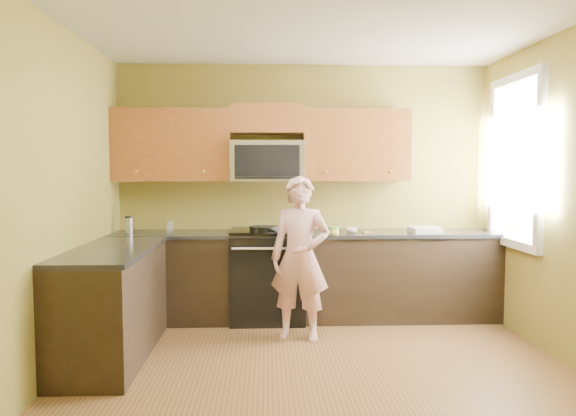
{
  "coord_description": "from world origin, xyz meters",
  "views": [
    {
      "loc": [
        -0.41,
        -3.89,
        1.57
      ],
      "look_at": [
        -0.2,
        1.3,
        1.2
      ],
      "focal_mm": 33.67,
      "sensor_mm": 36.0,
      "label": 1
    }
  ],
  "objects": [
    {
      "name": "floor",
      "position": [
        0.0,
        0.0,
        0.0
      ],
      "size": [
        4.0,
        4.0,
        0.0
      ],
      "primitive_type": "plane",
      "color": "brown",
      "rests_on": "ground"
    },
    {
      "name": "ceiling",
      "position": [
        0.0,
        0.0,
        2.7
      ],
      "size": [
        4.0,
        4.0,
        0.0
      ],
      "primitive_type": "plane",
      "rotation": [
        3.14,
        0.0,
        0.0
      ],
      "color": "white",
      "rests_on": "ground"
    },
    {
      "name": "wall_back",
      "position": [
        0.0,
        2.0,
        1.35
      ],
      "size": [
        4.0,
        0.0,
        4.0
      ],
      "primitive_type": "plane",
      "rotation": [
        1.57,
        0.0,
        0.0
      ],
      "color": "olive",
      "rests_on": "ground"
    },
    {
      "name": "wall_front",
      "position": [
        0.0,
        -2.0,
        1.35
      ],
      "size": [
        4.0,
        0.0,
        4.0
      ],
      "primitive_type": "plane",
      "rotation": [
        -1.57,
        0.0,
        0.0
      ],
      "color": "olive",
      "rests_on": "ground"
    },
    {
      "name": "wall_left",
      "position": [
        -2.0,
        0.0,
        1.35
      ],
      "size": [
        0.0,
        4.0,
        4.0
      ],
      "primitive_type": "plane",
      "rotation": [
        1.57,
        0.0,
        1.57
      ],
      "color": "olive",
      "rests_on": "ground"
    },
    {
      "name": "cabinet_back_run",
      "position": [
        0.0,
        1.7,
        0.44
      ],
      "size": [
        4.0,
        0.6,
        0.88
      ],
      "primitive_type": "cube",
      "color": "black",
      "rests_on": "floor"
    },
    {
      "name": "cabinet_left_run",
      "position": [
        -1.7,
        0.6,
        0.44
      ],
      "size": [
        0.6,
        1.6,
        0.88
      ],
      "primitive_type": "cube",
      "color": "black",
      "rests_on": "floor"
    },
    {
      "name": "countertop_back",
      "position": [
        0.0,
        1.69,
        0.9
      ],
      "size": [
        4.0,
        0.62,
        0.04
      ],
      "primitive_type": "cube",
      "color": "black",
      "rests_on": "cabinet_back_run"
    },
    {
      "name": "countertop_left",
      "position": [
        -1.69,
        0.6,
        0.9
      ],
      "size": [
        0.62,
        1.6,
        0.04
      ],
      "primitive_type": "cube",
      "color": "black",
      "rests_on": "cabinet_left_run"
    },
    {
      "name": "stove",
      "position": [
        -0.4,
        1.68,
        0.47
      ],
      "size": [
        0.76,
        0.65,
        0.95
      ],
      "primitive_type": null,
      "color": "black",
      "rests_on": "floor"
    },
    {
      "name": "microwave",
      "position": [
        -0.4,
        1.8,
        1.45
      ],
      "size": [
        0.76,
        0.4,
        0.42
      ],
      "primitive_type": null,
      "color": "silver",
      "rests_on": "wall_back"
    },
    {
      "name": "upper_cab_left",
      "position": [
        -1.39,
        1.83,
        1.45
      ],
      "size": [
        1.22,
        0.33,
        0.75
      ],
      "primitive_type": null,
      "color": "brown",
      "rests_on": "wall_back"
    },
    {
      "name": "upper_cab_right",
      "position": [
        0.54,
        1.83,
        1.45
      ],
      "size": [
        1.12,
        0.33,
        0.75
      ],
      "primitive_type": null,
      "color": "brown",
      "rests_on": "wall_back"
    },
    {
      "name": "upper_cab_over_mw",
      "position": [
        -0.4,
        1.83,
        2.1
      ],
      "size": [
        0.76,
        0.33,
        0.3
      ],
      "primitive_type": "cube",
      "color": "brown",
      "rests_on": "wall_back"
    },
    {
      "name": "window",
      "position": [
        1.98,
        1.2,
        1.65
      ],
      "size": [
        0.06,
        1.06,
        1.66
      ],
      "primitive_type": null,
      "color": "white",
      "rests_on": "wall_right"
    },
    {
      "name": "woman",
      "position": [
        -0.1,
        1.03,
        0.76
      ],
      "size": [
        0.63,
        0.49,
        1.51
      ],
      "primitive_type": "imported",
      "rotation": [
        0.0,
        0.0,
        -0.25
      ],
      "color": "#F67B7E",
      "rests_on": "floor"
    },
    {
      "name": "frying_pan",
      "position": [
        -0.44,
        1.42,
        0.95
      ],
      "size": [
        0.45,
        0.57,
        0.07
      ],
      "primitive_type": null,
      "rotation": [
        0.0,
        0.0,
        0.35
      ],
      "color": "black",
      "rests_on": "stove"
    },
    {
      "name": "butter_tub",
      "position": [
        0.28,
        1.57,
        0.92
      ],
      "size": [
        0.16,
        0.16,
        0.09
      ],
      "primitive_type": null,
      "rotation": [
        0.0,
        0.0,
        0.34
      ],
      "color": "#FFF343",
      "rests_on": "countertop_back"
    },
    {
      "name": "toast_slice",
      "position": [
        0.64,
        1.58,
        0.93
      ],
      "size": [
        0.11,
        0.11,
        0.01
      ],
      "primitive_type": "cube",
      "rotation": [
        0.0,
        0.0,
        0.02
      ],
      "color": "#B27F47",
      "rests_on": "countertop_back"
    },
    {
      "name": "napkin_a",
      "position": [
        -0.22,
        1.58,
        0.95
      ],
      "size": [
        0.12,
        0.13,
        0.06
      ],
      "primitive_type": "ellipsoid",
      "rotation": [
        0.0,
        0.0,
        -0.11
      ],
      "color": "silver",
      "rests_on": "countertop_back"
    },
    {
      "name": "napkin_b",
      "position": [
        0.46,
        1.58,
        0.95
      ],
      "size": [
        0.16,
        0.17,
        0.07
      ],
      "primitive_type": "ellipsoid",
      "rotation": [
        0.0,
        0.0,
        -0.35
      ],
      "color": "silver",
      "rests_on": "countertop_back"
    },
    {
      "name": "dish_towel",
      "position": [
        1.25,
        1.66,
        0.95
      ],
      "size": [
        0.33,
        0.27,
        0.05
      ],
      "primitive_type": "cube",
      "rotation": [
        0.0,
        0.0,
        0.12
      ],
      "color": "white",
      "rests_on": "countertop_back"
    },
    {
      "name": "travel_mug",
      "position": [
        -1.83,
        1.71,
        0.92
      ],
      "size": [
        0.1,
        0.1,
        0.17
      ],
      "primitive_type": null,
      "rotation": [
        0.0,
        0.0,
        -0.27
      ],
      "color": "silver",
      "rests_on": "countertop_back"
    },
    {
      "name": "glass_a",
      "position": [
        -1.4,
        1.68,
        0.98
      ],
      "size": [
        0.07,
        0.07,
        0.12
      ],
      "primitive_type": "cylinder",
      "rotation": [
        0.0,
        0.0,
        -0.07
      ],
      "color": "silver",
      "rests_on": "countertop_back"
    }
  ]
}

